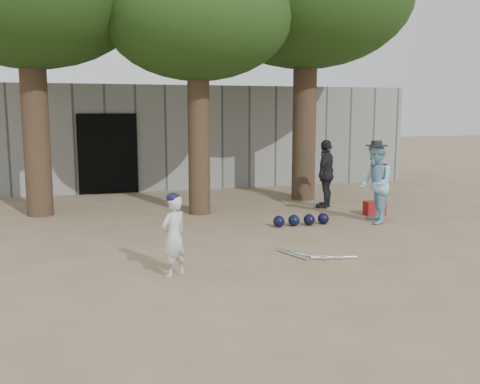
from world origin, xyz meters
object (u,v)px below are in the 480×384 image
object	(u,v)px
boy_player	(174,236)
spectator_dark	(326,174)
red_bag	(374,208)
spectator_blue	(375,184)

from	to	relation	value
boy_player	spectator_dark	xyz separation A→B (m)	(4.32, 4.31, 0.24)
boy_player	spectator_dark	size ratio (longest dim) A/B	0.71
red_bag	spectator_blue	bearing A→B (deg)	-121.01
red_bag	boy_player	bearing A→B (deg)	-147.59
spectator_dark	red_bag	bearing A→B (deg)	70.03
spectator_blue	red_bag	xyz separation A→B (m)	(0.44, 0.74, -0.66)
boy_player	spectator_dark	world-z (taller)	spectator_dark
boy_player	red_bag	bearing A→B (deg)	178.96
spectator_dark	red_bag	xyz separation A→B (m)	(0.63, -1.16, -0.65)
boy_player	red_bag	distance (m)	5.88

